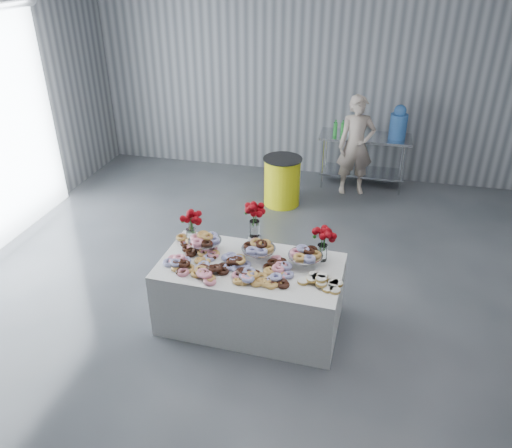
{
  "coord_description": "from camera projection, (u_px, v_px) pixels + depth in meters",
  "views": [
    {
      "loc": [
        0.87,
        -4.08,
        3.63
      ],
      "look_at": [
        -0.22,
        0.54,
        1.01
      ],
      "focal_mm": 35.0,
      "sensor_mm": 36.0,
      "label": 1
    }
  ],
  "objects": [
    {
      "name": "trash_barrel",
      "position": [
        282.0,
        181.0,
        7.92
      ],
      "size": [
        0.61,
        0.61,
        0.78
      ],
      "rotation": [
        0.0,
        0.0,
        -0.08
      ],
      "color": "yellow",
      "rests_on": "ground"
    },
    {
      "name": "display_table",
      "position": [
        250.0,
        294.0,
        5.36
      ],
      "size": [
        1.93,
        1.07,
        0.75
      ],
      "primitive_type": "cube",
      "rotation": [
        0.0,
        0.0,
        -0.04
      ],
      "color": "white",
      "rests_on": "ground"
    },
    {
      "name": "water_jug",
      "position": [
        398.0,
        123.0,
        8.08
      ],
      "size": [
        0.28,
        0.28,
        0.55
      ],
      "color": "#3C78CC",
      "rests_on": "prep_table"
    },
    {
      "name": "cake_stand_right",
      "position": [
        306.0,
        254.0,
        5.11
      ],
      "size": [
        0.36,
        0.36,
        0.17
      ],
      "color": "silver",
      "rests_on": "display_table"
    },
    {
      "name": "donut_mounds",
      "position": [
        249.0,
        264.0,
        5.12
      ],
      "size": [
        1.83,
        0.86,
        0.09
      ],
      "primitive_type": null,
      "rotation": [
        0.0,
        0.0,
        -0.04
      ],
      "color": "#E3B553",
      "rests_on": "display_table"
    },
    {
      "name": "cake_stand_mid",
      "position": [
        259.0,
        247.0,
        5.23
      ],
      "size": [
        0.36,
        0.36,
        0.17
      ],
      "color": "silver",
      "rests_on": "display_table"
    },
    {
      "name": "danish_pile",
      "position": [
        320.0,
        280.0,
        4.85
      ],
      "size": [
        0.48,
        0.48,
        0.11
      ],
      "primitive_type": null,
      "color": "silver",
      "rests_on": "display_table"
    },
    {
      "name": "room_walls",
      "position": [
        238.0,
        82.0,
        4.24
      ],
      "size": [
        8.04,
        9.04,
        4.02
      ],
      "color": "gray",
      "rests_on": "ground"
    },
    {
      "name": "bouquet_right",
      "position": [
        323.0,
        235.0,
        5.13
      ],
      "size": [
        0.26,
        0.26,
        0.42
      ],
      "color": "white",
      "rests_on": "display_table"
    },
    {
      "name": "prep_table",
      "position": [
        364.0,
        152.0,
        8.43
      ],
      "size": [
        1.5,
        0.6,
        0.9
      ],
      "color": "silver",
      "rests_on": "ground"
    },
    {
      "name": "person",
      "position": [
        356.0,
        146.0,
        8.11
      ],
      "size": [
        0.68,
        0.53,
        1.64
      ],
      "primitive_type": "imported",
      "rotation": [
        0.0,
        0.0,
        0.25
      ],
      "color": "#CC8C93",
      "rests_on": "ground"
    },
    {
      "name": "cake_stand_left",
      "position": [
        205.0,
        239.0,
        5.37
      ],
      "size": [
        0.36,
        0.36,
        0.17
      ],
      "color": "silver",
      "rests_on": "display_table"
    },
    {
      "name": "ground",
      "position": [
        265.0,
        331.0,
        5.41
      ],
      "size": [
        9.0,
        9.0,
        0.0
      ],
      "primitive_type": "plane",
      "color": "#35383D",
      "rests_on": "ground"
    },
    {
      "name": "bouquet_left",
      "position": [
        190.0,
        220.0,
        5.42
      ],
      "size": [
        0.26,
        0.26,
        0.42
      ],
      "color": "white",
      "rests_on": "display_table"
    },
    {
      "name": "bouquet_center",
      "position": [
        254.0,
        217.0,
        5.3
      ],
      "size": [
        0.26,
        0.26,
        0.57
      ],
      "color": "silver",
      "rests_on": "display_table"
    },
    {
      "name": "drink_bottles",
      "position": [
        346.0,
        128.0,
        8.21
      ],
      "size": [
        0.54,
        0.08,
        0.27
      ],
      "primitive_type": null,
      "color": "#268C33",
      "rests_on": "prep_table"
    }
  ]
}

